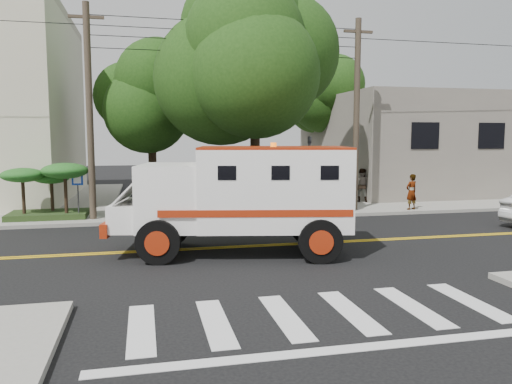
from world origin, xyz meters
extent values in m
plane|color=black|center=(0.00, 0.00, 0.00)|extent=(100.00, 100.00, 0.00)
cube|color=gray|center=(13.50, 13.50, 0.07)|extent=(17.00, 17.00, 0.15)
cube|color=slate|center=(15.00, 14.00, 3.15)|extent=(14.00, 12.00, 6.00)
cylinder|color=#382D23|center=(-5.60, 6.00, 4.50)|extent=(0.28, 0.28, 9.00)
cylinder|color=#382D23|center=(6.30, 6.20, 4.50)|extent=(0.28, 0.28, 9.00)
cylinder|color=black|center=(1.50, 6.50, 3.50)|extent=(0.44, 0.44, 7.00)
sphere|color=#1A390F|center=(1.50, 6.50, 7.00)|extent=(5.32, 5.32, 5.32)
sphere|color=#1A390F|center=(2.64, 5.74, 7.57)|extent=(4.56, 4.56, 4.56)
cylinder|color=black|center=(-3.00, 12.00, 2.80)|extent=(0.44, 0.44, 5.60)
sphere|color=#1A390F|center=(-3.00, 12.00, 5.60)|extent=(3.92, 3.92, 3.92)
sphere|color=#1A390F|center=(-2.16, 11.44, 6.02)|extent=(3.36, 3.36, 3.36)
cylinder|color=black|center=(8.50, 16.00, 2.97)|extent=(0.44, 0.44, 5.95)
sphere|color=#1A390F|center=(8.50, 16.00, 5.95)|extent=(4.20, 4.20, 4.20)
sphere|color=#1A390F|center=(9.40, 15.40, 6.40)|extent=(3.60, 3.60, 3.60)
cylinder|color=#3F3F42|center=(3.80, 5.60, 1.80)|extent=(0.12, 0.12, 3.60)
imported|color=#3F3F42|center=(3.80, 5.60, 3.15)|extent=(0.15, 0.18, 0.90)
cylinder|color=#3F3F42|center=(-6.20, 6.20, 1.00)|extent=(0.06, 0.06, 2.00)
cube|color=#0C33A5|center=(-6.20, 6.14, 1.80)|extent=(0.45, 0.03, 0.45)
cube|color=#1E3314|center=(-7.50, 6.80, 0.27)|extent=(3.20, 2.00, 0.24)
cylinder|color=black|center=(-8.40, 6.50, 1.15)|extent=(0.14, 0.14, 1.52)
ellipsoid|color=#1C4E17|center=(-8.40, 6.50, 2.00)|extent=(1.73, 1.73, 0.60)
cylinder|color=black|center=(-7.40, 7.20, 1.07)|extent=(0.14, 0.14, 1.36)
ellipsoid|color=#1C4E17|center=(-7.40, 7.20, 1.83)|extent=(1.55, 1.55, 0.54)
cylinder|color=black|center=(-6.70, 6.30, 1.23)|extent=(0.14, 0.14, 1.68)
ellipsoid|color=#1C4E17|center=(-6.70, 6.30, 2.17)|extent=(1.91, 1.91, 0.66)
cube|color=white|center=(0.38, -1.07, 2.01)|extent=(4.90, 3.46, 2.41)
cube|color=white|center=(-2.66, -0.47, 1.78)|extent=(2.29, 2.83, 1.95)
cube|color=black|center=(-3.54, -0.29, 2.30)|extent=(0.44, 1.93, 0.80)
cube|color=white|center=(-3.84, -0.23, 1.21)|extent=(1.46, 2.45, 0.80)
cube|color=#9B240B|center=(-4.41, -0.12, 0.92)|extent=(0.68, 2.46, 0.40)
cube|color=#9B240B|center=(0.38, -1.07, 3.25)|extent=(4.90, 3.46, 0.07)
cylinder|color=black|center=(-3.14, -1.68, 0.63)|extent=(1.31, 0.60, 1.26)
cylinder|color=black|center=(-2.64, 0.84, 0.63)|extent=(1.31, 0.60, 1.26)
cylinder|color=black|center=(1.37, -2.57, 0.63)|extent=(1.31, 0.60, 1.26)
cylinder|color=black|center=(1.87, -0.05, 0.63)|extent=(1.31, 0.60, 1.26)
imported|color=gray|center=(8.87, 5.50, 0.99)|extent=(0.70, 0.56, 1.69)
imported|color=gray|center=(7.80, 8.73, 1.04)|extent=(1.09, 1.04, 1.78)
camera|label=1|loc=(-3.49, -15.75, 3.57)|focal=35.00mm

